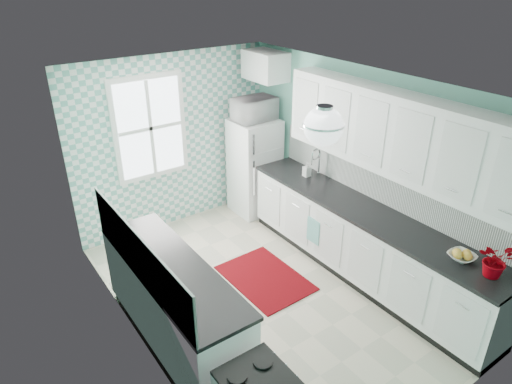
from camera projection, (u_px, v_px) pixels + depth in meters
floor at (265, 294)px, 5.48m from camera, size 3.00×4.40×0.02m
ceiling at (267, 85)px, 4.34m from camera, size 3.00×4.40×0.02m
wall_back at (174, 142)px, 6.51m from camera, size 3.00×0.02×2.50m
wall_front at (447, 319)px, 3.31m from camera, size 3.00×0.02×2.50m
wall_left at (132, 247)px, 4.13m from camera, size 0.02×4.40×2.50m
wall_right at (363, 169)px, 5.69m from camera, size 0.02×4.40×2.50m
accent_wall at (174, 143)px, 6.50m from camera, size 3.00×0.01×2.50m
window at (150, 128)px, 6.16m from camera, size 1.04×0.05×1.44m
backsplash_right at (386, 184)px, 5.42m from camera, size 0.02×3.60×0.51m
backsplash_left at (138, 256)px, 4.11m from camera, size 0.02×2.15×0.51m
upper_cabinets_right at (400, 136)px, 4.87m from camera, size 0.33×3.20×0.90m
upper_cabinet_fridge at (263, 65)px, 6.46m from camera, size 0.40×0.74×0.40m
ceiling_light at (323, 126)px, 3.84m from camera, size 0.34×0.34×0.35m
base_cabinets_right at (363, 245)px, 5.60m from camera, size 0.60×3.60×0.90m
countertop_right at (366, 212)px, 5.38m from camera, size 0.63×3.60×0.04m
base_cabinets_left at (174, 307)px, 4.60m from camera, size 0.60×2.15×0.90m
countertop_left at (171, 269)px, 4.39m from camera, size 0.63×2.15×0.04m
fridge at (255, 167)px, 7.00m from camera, size 0.65×0.65×1.49m
sink at (308, 180)px, 6.16m from camera, size 0.54×0.45×0.53m
rug at (265, 278)px, 5.73m from camera, size 0.82×1.16×0.02m
dish_towel at (313, 231)px, 5.84m from camera, size 0.02×0.23×0.34m
fruit_bowl at (462, 257)px, 4.48m from camera, size 0.27×0.27×0.06m
potted_plant at (495, 260)px, 4.19m from camera, size 0.33×0.29×0.34m
soap_bottle at (307, 169)px, 6.19m from camera, size 0.10×0.10×0.20m
microwave at (254, 109)px, 6.59m from camera, size 0.61×0.42×0.33m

